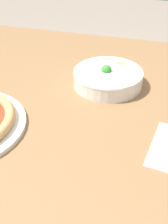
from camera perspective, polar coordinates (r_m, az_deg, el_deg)
dining_table at (r=0.93m, az=-4.88°, el=-3.92°), size 1.16×1.09×0.77m
bowl at (r=0.96m, az=4.39°, el=6.43°), size 0.21×0.21×0.07m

